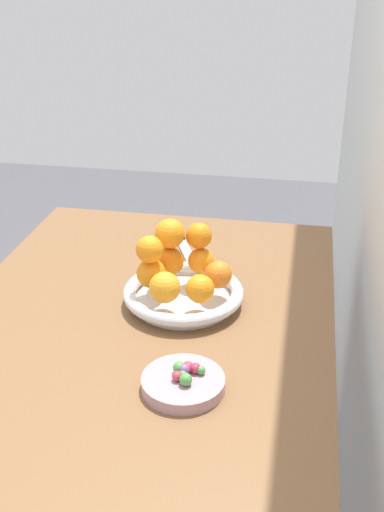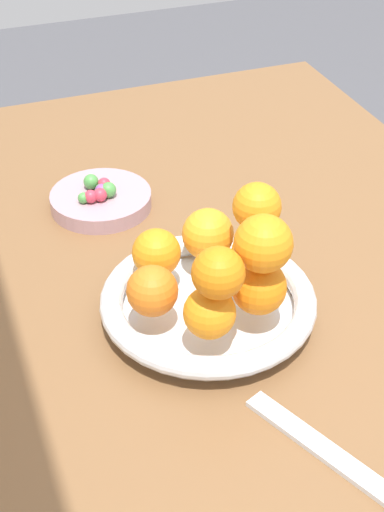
{
  "view_description": "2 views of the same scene",
  "coord_description": "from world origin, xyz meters",
  "views": [
    {
      "loc": [
        1.03,
        0.3,
        1.42
      ],
      "look_at": [
        -0.08,
        0.09,
        0.86
      ],
      "focal_mm": 45.0,
      "sensor_mm": 36.0,
      "label": 1
    },
    {
      "loc": [
        -0.73,
        0.33,
        1.33
      ],
      "look_at": [
        -0.12,
        0.1,
        0.85
      ],
      "focal_mm": 55.0,
      "sensor_mm": 36.0,
      "label": 2
    }
  ],
  "objects": [
    {
      "name": "candy_ball_2",
      "position": [
        0.19,
        0.12,
        0.77
      ],
      "size": [
        0.02,
        0.02,
        0.02
      ],
      "primitive_type": "sphere",
      "color": "#C6384C",
      "rests_on": "candy_dish"
    },
    {
      "name": "orange_2",
      "position": [
        -0.14,
        0.03,
        0.81
      ],
      "size": [
        0.06,
        0.06,
        0.06
      ],
      "primitive_type": "sphere",
      "color": "orange",
      "rests_on": "fruit_bowl"
    },
    {
      "name": "knife",
      "position": [
        -0.37,
        0.02,
        0.75
      ],
      "size": [
        0.25,
        0.12,
        0.01
      ],
      "color": "#3F2819",
      "rests_on": "dining_table"
    },
    {
      "name": "orange_1",
      "position": [
        -0.16,
        0.1,
        0.81
      ],
      "size": [
        0.06,
        0.06,
        0.06
      ],
      "primitive_type": "sphere",
      "color": "orange",
      "rests_on": "fruit_bowl"
    },
    {
      "name": "candy_ball_7",
      "position": [
        0.18,
        0.13,
        0.77
      ],
      "size": [
        0.01,
        0.01,
        0.01
      ],
      "primitive_type": "sphere",
      "color": "#4C9947",
      "rests_on": "candy_dish"
    },
    {
      "name": "candy_ball_6",
      "position": [
        0.16,
        0.14,
        0.77
      ],
      "size": [
        0.02,
        0.02,
        0.02
      ],
      "primitive_type": "sphere",
      "color": "#C6384C",
      "rests_on": "candy_dish"
    },
    {
      "name": "orange_5",
      "position": [
        -0.04,
        0.12,
        0.81
      ],
      "size": [
        0.06,
        0.06,
        0.06
      ],
      "primitive_type": "sphere",
      "color": "orange",
      "rests_on": "fruit_bowl"
    },
    {
      "name": "fruit_bowl",
      "position": [
        -0.09,
        0.07,
        0.76
      ],
      "size": [
        0.25,
        0.25,
        0.04
      ],
      "color": "silver",
      "rests_on": "dining_table"
    },
    {
      "name": "orange_4",
      "position": [
        -0.03,
        0.05,
        0.81
      ],
      "size": [
        0.06,
        0.06,
        0.06
      ],
      "primitive_type": "sphere",
      "color": "orange",
      "rests_on": "fruit_bowl"
    },
    {
      "name": "candy_ball_4",
      "position": [
        0.17,
        0.13,
        0.77
      ],
      "size": [
        0.02,
        0.02,
        0.02
      ],
      "primitive_type": "sphere",
      "color": "#8C4C99",
      "rests_on": "candy_dish"
    },
    {
      "name": "orange_7",
      "position": [
        -0.17,
        0.09,
        0.86
      ],
      "size": [
        0.05,
        0.05,
        0.05
      ],
      "primitive_type": "sphere",
      "color": "orange",
      "rests_on": "orange_1"
    },
    {
      "name": "orange_6",
      "position": [
        -0.07,
        0.01,
        0.87
      ],
      "size": [
        0.05,
        0.05,
        0.05
      ],
      "primitive_type": "sphere",
      "color": "orange",
      "rests_on": "orange_3"
    },
    {
      "name": "candy_ball_0",
      "position": [
        0.17,
        0.12,
        0.77
      ],
      "size": [
        0.02,
        0.02,
        0.02
      ],
      "primitive_type": "sphere",
      "color": "#4C9947",
      "rests_on": "candy_dish"
    },
    {
      "name": "candy_ball_5",
      "position": [
        0.17,
        0.15,
        0.77
      ],
      "size": [
        0.02,
        0.02,
        0.02
      ],
      "primitive_type": "sphere",
      "color": "#4C9947",
      "rests_on": "candy_dish"
    },
    {
      "name": "candy_dish",
      "position": [
        0.18,
        0.13,
        0.75
      ],
      "size": [
        0.14,
        0.14,
        0.02
      ],
      "primitive_type": "cylinder",
      "color": "#B28C99",
      "rests_on": "dining_table"
    },
    {
      "name": "candy_ball_3",
      "position": [
        0.2,
        0.14,
        0.77
      ],
      "size": [
        0.02,
        0.02,
        0.02
      ],
      "primitive_type": "sphere",
      "color": "#4C9947",
      "rests_on": "candy_dish"
    },
    {
      "name": "orange_8",
      "position": [
        -0.15,
        0.04,
        0.87
      ],
      "size": [
        0.06,
        0.06,
        0.06
      ],
      "primitive_type": "sphere",
      "color": "orange",
      "rests_on": "orange_2"
    },
    {
      "name": "orange_3",
      "position": [
        -0.08,
        0.01,
        0.81
      ],
      "size": [
        0.06,
        0.06,
        0.06
      ],
      "primitive_type": "sphere",
      "color": "orange",
      "rests_on": "fruit_bowl"
    },
    {
      "name": "orange_0",
      "position": [
        -0.1,
        0.14,
        0.81
      ],
      "size": [
        0.06,
        0.06,
        0.06
      ],
      "primitive_type": "sphere",
      "color": "orange",
      "rests_on": "fruit_bowl"
    },
    {
      "name": "dining_table",
      "position": [
        0.0,
        0.0,
        0.65
      ],
      "size": [
        1.1,
        0.76,
        0.74
      ],
      "color": "brown",
      "rests_on": "ground_plane"
    },
    {
      "name": "candy_ball_1",
      "position": [
        0.16,
        0.13,
        0.77
      ],
      "size": [
        0.02,
        0.02,
        0.02
      ],
      "primitive_type": "sphere",
      "color": "#C6384C",
      "rests_on": "candy_dish"
    }
  ]
}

